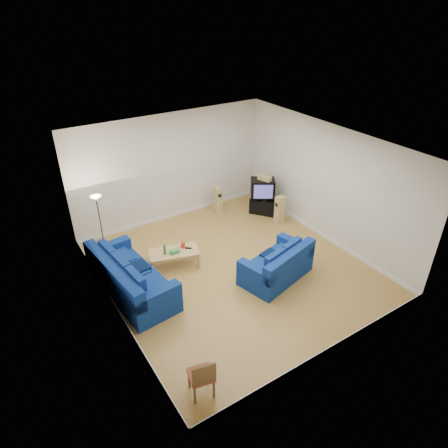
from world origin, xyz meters
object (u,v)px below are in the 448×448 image
sofa_loveseat (278,267)px  coffee_table (174,253)px  tv_stand (263,206)px  sofa_three_seat (129,281)px  television (263,188)px

sofa_loveseat → coffee_table: sofa_loveseat is taller
sofa_loveseat → coffee_table: size_ratio=1.45×
sofa_loveseat → tv_stand: (1.75, 2.82, -0.09)m
sofa_three_seat → sofa_loveseat: sofa_three_seat is taller
sofa_three_seat → coffee_table: 1.39m
sofa_loveseat → tv_stand: size_ratio=2.43×
coffee_table → tv_stand: (3.62, 1.04, -0.15)m
sofa_loveseat → sofa_three_seat: bearing=143.0°
sofa_three_seat → television: (4.90, 1.47, 0.50)m
sofa_three_seat → television: 5.14m
sofa_three_seat → coffee_table: bearing=100.8°
tv_stand → television: (-0.06, 0.02, 0.61)m
tv_stand → television: television is taller
sofa_loveseat → television: (1.69, 2.84, 0.52)m
coffee_table → tv_stand: tv_stand is taller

